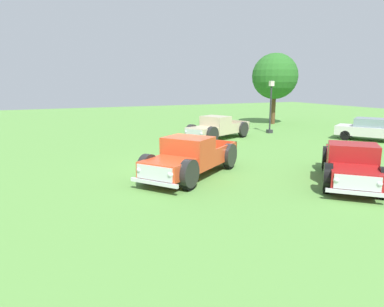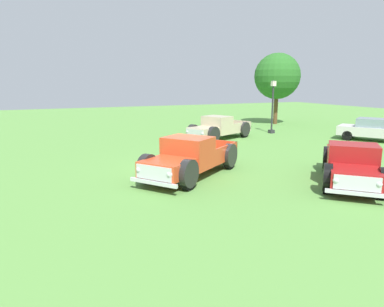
# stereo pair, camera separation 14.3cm
# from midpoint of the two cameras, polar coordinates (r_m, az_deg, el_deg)

# --- Properties ---
(ground_plane) EXTENTS (80.00, 80.00, 0.00)m
(ground_plane) POSITION_cam_midpoint_polar(r_m,az_deg,el_deg) (15.08, -0.72, -2.61)
(ground_plane) COLOR #5B9342
(pickup_truck_foreground) EXTENTS (4.58, 5.34, 1.61)m
(pickup_truck_foreground) POSITION_cam_midpoint_polar(r_m,az_deg,el_deg) (13.64, -0.50, -0.83)
(pickup_truck_foreground) COLOR #D14723
(pickup_truck_foreground) RESTS_ON ground_plane
(pickup_truck_behind_left) EXTENTS (4.78, 4.71, 1.52)m
(pickup_truck_behind_left) POSITION_cam_midpoint_polar(r_m,az_deg,el_deg) (13.91, 24.97, -1.86)
(pickup_truck_behind_left) COLOR maroon
(pickup_truck_behind_left) RESTS_ON ground_plane
(pickup_truck_behind_right) EXTENTS (3.65, 5.32, 1.54)m
(pickup_truck_behind_right) POSITION_cam_midpoint_polar(r_m,az_deg,el_deg) (22.84, 4.19, 4.10)
(pickup_truck_behind_right) COLOR #C6B793
(pickup_truck_behind_right) RESTS_ON ground_plane
(sedan_distant_b) EXTENTS (4.59, 3.73, 1.44)m
(sedan_distant_b) POSITION_cam_midpoint_polar(r_m,az_deg,el_deg) (25.20, 27.98, 3.52)
(sedan_distant_b) COLOR silver
(sedan_distant_b) RESTS_ON ground_plane
(lamp_post_near) EXTENTS (0.36, 0.36, 3.85)m
(lamp_post_near) POSITION_cam_midpoint_polar(r_m,az_deg,el_deg) (26.32, 13.18, 7.63)
(lamp_post_near) COLOR #2D2D33
(lamp_post_near) RESTS_ON ground_plane
(oak_tree_east) EXTENTS (4.01, 4.01, 6.23)m
(oak_tree_east) POSITION_cam_midpoint_polar(r_m,az_deg,el_deg) (32.31, 13.89, 12.15)
(oak_tree_east) COLOR brown
(oak_tree_east) RESTS_ON ground_plane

